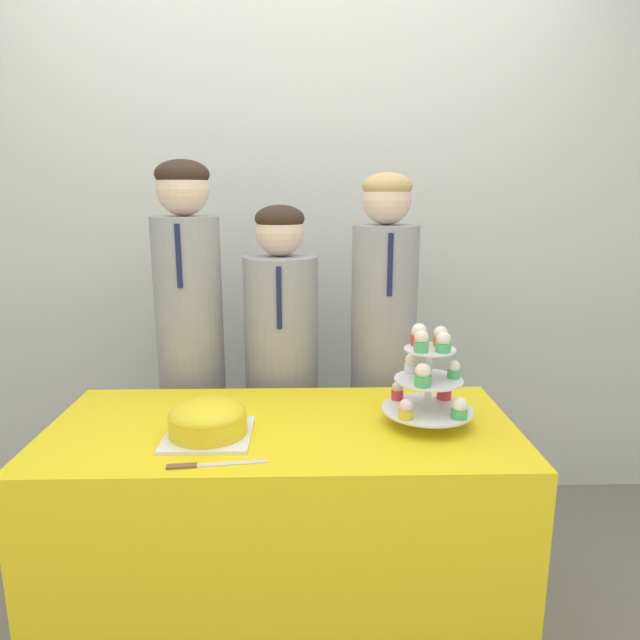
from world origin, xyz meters
TOP-DOWN VIEW (x-y plane):
  - wall_back at (0.00, 1.36)m, footprint 9.00×0.06m
  - table at (0.00, 0.32)m, footprint 1.37×0.64m
  - round_cake at (-0.20, 0.24)m, footprint 0.24×0.24m
  - cake_knife at (-0.20, 0.06)m, footprint 0.25×0.05m
  - cupcake_stand at (0.43, 0.31)m, footprint 0.27×0.27m
  - student_0 at (-0.36, 0.83)m, footprint 0.25×0.25m
  - student_1 at (-0.02, 0.83)m, footprint 0.28×0.28m
  - student_2 at (0.36, 0.83)m, footprint 0.25×0.25m

SIDE VIEW (x-z plane):
  - table at x=0.00m, z-range 0.00..0.77m
  - student_1 at x=-0.02m, z-range -0.03..1.36m
  - student_2 at x=0.36m, z-range -0.02..1.49m
  - student_0 at x=-0.36m, z-range -0.01..1.54m
  - cake_knife at x=-0.20m, z-range 0.77..0.78m
  - round_cake at x=-0.20m, z-range 0.77..0.87m
  - cupcake_stand at x=0.43m, z-range 0.77..1.06m
  - wall_back at x=0.00m, z-range 0.00..2.70m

